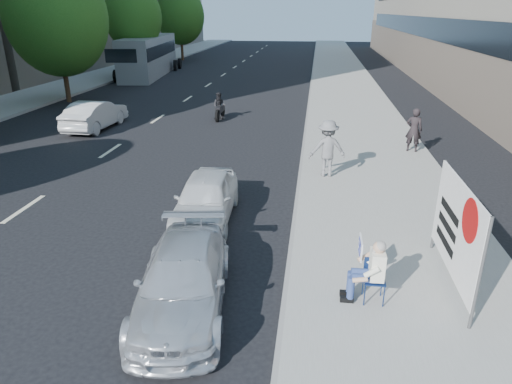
% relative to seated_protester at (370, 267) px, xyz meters
% --- Properties ---
extents(ground, '(160.00, 160.00, 0.00)m').
position_rel_seated_protester_xyz_m(ground, '(-3.05, 1.52, -0.87)').
color(ground, black).
rests_on(ground, ground).
extents(near_sidewalk, '(5.00, 120.00, 0.15)m').
position_rel_seated_protester_xyz_m(near_sidewalk, '(0.95, 21.52, -0.80)').
color(near_sidewalk, gray).
rests_on(near_sidewalk, ground).
extents(far_sidewalk, '(4.50, 120.00, 0.15)m').
position_rel_seated_protester_xyz_m(far_sidewalk, '(-19.80, 21.52, -0.80)').
color(far_sidewalk, gray).
rests_on(far_sidewalk, ground).
extents(tree_far_c, '(6.00, 6.00, 8.47)m').
position_rel_seated_protester_xyz_m(tree_far_c, '(-16.75, 19.52, 4.15)').
color(tree_far_c, '#382616').
rests_on(tree_far_c, ground).
extents(tree_far_d, '(4.80, 4.80, 7.65)m').
position_rel_seated_protester_xyz_m(tree_far_d, '(-16.75, 31.52, 4.01)').
color(tree_far_d, '#382616').
rests_on(tree_far_d, ground).
extents(tree_far_e, '(5.40, 5.40, 7.89)m').
position_rel_seated_protester_xyz_m(tree_far_e, '(-16.75, 45.52, 3.91)').
color(tree_far_e, '#382616').
rests_on(tree_far_e, ground).
extents(seated_protester, '(0.83, 1.12, 1.31)m').
position_rel_seated_protester_xyz_m(seated_protester, '(0.00, 0.00, 0.00)').
color(seated_protester, navy).
rests_on(seated_protester, near_sidewalk).
extents(jogger, '(1.36, 0.94, 1.93)m').
position_rel_seated_protester_xyz_m(jogger, '(-0.71, 7.18, 0.24)').
color(jogger, slate).
rests_on(jogger, near_sidewalk).
extents(pedestrian_woman, '(0.72, 0.56, 1.74)m').
position_rel_seated_protester_xyz_m(pedestrian_woman, '(2.75, 10.60, 0.15)').
color(pedestrian_woman, black).
rests_on(pedestrian_woman, near_sidewalk).
extents(protest_banner, '(0.08, 3.06, 2.20)m').
position_rel_seated_protester_xyz_m(protest_banner, '(1.73, 0.83, 0.53)').
color(protest_banner, '#4C4C4C').
rests_on(protest_banner, near_sidewalk).
extents(parked_sedan, '(2.23, 4.31, 1.20)m').
position_rel_seated_protester_xyz_m(parked_sedan, '(-3.55, -0.48, -0.28)').
color(parked_sedan, silver).
rests_on(parked_sedan, ground).
extents(white_sedan_near, '(1.70, 3.84, 1.28)m').
position_rel_seated_protester_xyz_m(white_sedan_near, '(-4.05, 3.52, -0.23)').
color(white_sedan_near, silver).
rests_on(white_sedan_near, ground).
extents(white_sedan_mid, '(1.65, 4.26, 1.38)m').
position_rel_seated_protester_xyz_m(white_sedan_mid, '(-11.83, 13.06, -0.18)').
color(white_sedan_mid, silver).
rests_on(white_sedan_mid, ground).
extents(motorcycle, '(0.70, 2.04, 1.42)m').
position_rel_seated_protester_xyz_m(motorcycle, '(-6.22, 15.88, -0.24)').
color(motorcycle, black).
rests_on(motorcycle, ground).
extents(bus, '(3.93, 12.29, 3.30)m').
position_rel_seated_protester_xyz_m(bus, '(-15.96, 32.40, 0.76)').
color(bus, gray).
rests_on(bus, ground).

